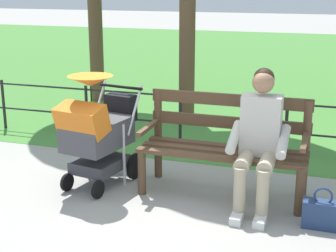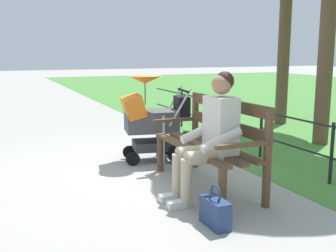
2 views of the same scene
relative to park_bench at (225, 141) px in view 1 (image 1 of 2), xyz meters
The scene contains 7 objects.
ground_plane 0.99m from the park_bench, ahead, with size 60.00×60.00×0.00m, color #9E9B93.
grass_lawn 8.74m from the park_bench, 84.53° to the right, with size 40.00×16.00×0.01m, color #478438.
park_bench is the anchor object (origin of this frame).
person_on_bench 0.44m from the park_bench, 147.64° to the left, with size 0.53×0.74×1.28m.
stroller 1.28m from the park_bench, 10.98° to the left, with size 0.65×0.95×1.15m.
handbag 1.15m from the park_bench, 152.03° to the left, with size 0.32×0.14×0.37m.
park_fence 1.36m from the park_bench, 65.94° to the right, with size 7.84×0.04×0.70m.
Camera 1 is at (-1.76, 4.48, 2.02)m, focal length 53.80 mm.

